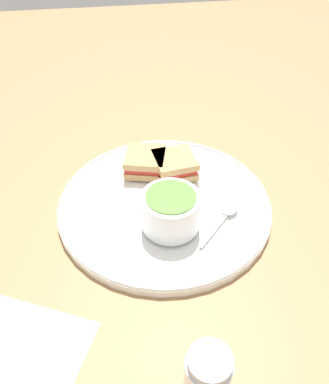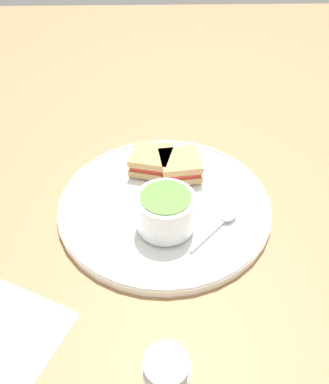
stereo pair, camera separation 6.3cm
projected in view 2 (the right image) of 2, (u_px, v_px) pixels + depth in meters
ground_plane at (164, 207)px, 0.66m from camera, size 2.40×2.40×0.00m
plate at (164, 203)px, 0.65m from camera, size 0.37×0.37×0.02m
soup_bowl at (164, 211)px, 0.58m from camera, size 0.09×0.09×0.06m
spoon at (225, 218)px, 0.61m from camera, size 0.09×0.09×0.01m
sandwich_half_near at (180, 166)px, 0.68m from camera, size 0.08×0.08×0.04m
sandwich_half_far at (152, 161)px, 0.70m from camera, size 0.09×0.09×0.04m
salt_shaker at (166, 384)px, 0.39m from camera, size 0.05×0.05×0.10m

